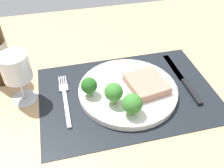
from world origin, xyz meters
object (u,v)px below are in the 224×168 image
object	(u,v)px
steak	(146,84)
knife	(184,81)
wine_glass	(16,70)
plate	(128,90)
fork	(65,99)

from	to	relation	value
steak	knife	distance (cm)	12.20
knife	wine_glass	bearing A→B (deg)	176.38
plate	wine_glass	size ratio (longest dim) A/B	1.90
steak	knife	size ratio (longest dim) A/B	0.45
knife	steak	bearing A→B (deg)	-172.96
wine_glass	plate	bearing A→B (deg)	-9.57
plate	knife	bearing A→B (deg)	1.81
steak	fork	bearing A→B (deg)	174.63
steak	fork	size ratio (longest dim) A/B	0.54
fork	wine_glass	size ratio (longest dim) A/B	1.39
fork	knife	bearing A→B (deg)	-4.21
fork	wine_glass	xyz separation A→B (cm)	(-10.28, 3.11, 9.00)
fork	knife	distance (cm)	33.40
knife	plate	bearing A→B (deg)	-176.57
knife	wine_glass	xyz separation A→B (cm)	(-43.67, 4.00, 8.95)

